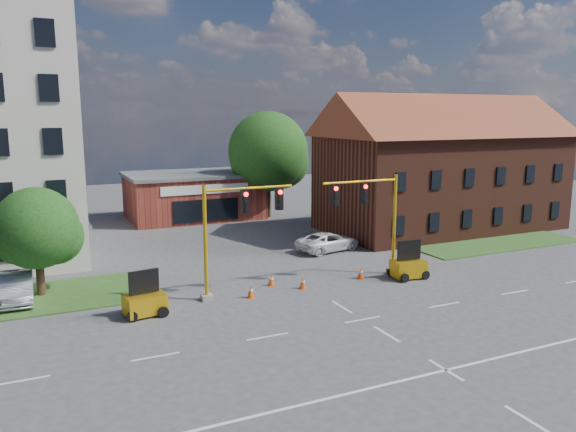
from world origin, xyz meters
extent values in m
plane|color=#444446|center=(0.00, 0.00, 0.00)|extent=(120.00, 120.00, 0.00)
cube|color=#244F1D|center=(18.00, 9.00, 0.04)|extent=(14.00, 4.00, 0.08)
cube|color=maroon|center=(0.00, 30.00, 2.00)|extent=(12.00, 8.00, 4.00)
cube|color=#575759|center=(0.00, 30.00, 4.15)|extent=(12.40, 8.40, 0.30)
cube|color=silver|center=(0.00, 25.95, 3.20)|extent=(8.00, 0.10, 0.80)
cube|color=black|center=(0.00, 25.95, 1.30)|extent=(6.00, 0.10, 2.00)
cube|color=#542619|center=(18.00, 16.00, 4.00)|extent=(20.00, 10.00, 8.00)
cylinder|color=#321D12|center=(6.50, 27.00, 2.24)|extent=(0.44, 0.44, 4.48)
sphere|color=#183D12|center=(6.50, 27.00, 6.32)|extent=(7.54, 7.54, 7.54)
sphere|color=#183D12|center=(8.01, 27.30, 5.30)|extent=(5.27, 5.27, 5.27)
cylinder|color=#321D12|center=(-14.00, 10.50, 1.34)|extent=(0.44, 0.44, 2.69)
sphere|color=#183D12|center=(-14.00, 10.50, 3.79)|extent=(4.42, 4.42, 4.42)
sphere|color=#183D12|center=(-13.12, 10.80, 3.17)|extent=(3.09, 3.09, 3.09)
cube|color=gray|center=(-6.00, 6.00, 0.15)|extent=(0.60, 0.60, 0.30)
cylinder|color=gold|center=(-6.00, 6.00, 3.10)|extent=(0.20, 0.20, 6.20)
cylinder|color=gold|center=(-3.50, 6.00, 5.90)|extent=(5.00, 0.14, 0.14)
cube|color=black|center=(-3.75, 6.00, 5.20)|extent=(0.40, 0.32, 1.20)
cube|color=black|center=(-1.75, 6.00, 5.20)|extent=(0.40, 0.32, 1.20)
sphere|color=#FF0C07|center=(-3.75, 5.82, 5.60)|extent=(0.24, 0.24, 0.24)
cube|color=gray|center=(6.00, 6.00, 0.15)|extent=(0.60, 0.60, 0.30)
cylinder|color=gold|center=(6.00, 6.00, 3.10)|extent=(0.20, 0.20, 6.20)
cylinder|color=gold|center=(3.50, 6.00, 5.90)|extent=(5.00, 0.14, 0.14)
cube|color=black|center=(3.75, 6.00, 5.20)|extent=(0.40, 0.32, 1.20)
cube|color=black|center=(1.75, 6.00, 5.20)|extent=(0.40, 0.32, 1.20)
sphere|color=#FF0C07|center=(3.75, 5.82, 5.60)|extent=(0.24, 0.24, 0.24)
cube|color=gold|center=(-9.44, 5.06, 0.59)|extent=(2.12, 1.58, 0.97)
cube|color=black|center=(-9.44, 5.06, 1.72)|extent=(1.51, 0.37, 1.18)
cube|color=gold|center=(6.28, 4.80, 0.60)|extent=(2.09, 1.52, 0.98)
cube|color=black|center=(6.28, 4.80, 1.74)|extent=(1.52, 0.31, 1.19)
cube|color=#E84D0C|center=(-3.74, 5.33, 0.02)|extent=(0.38, 0.38, 0.04)
cone|color=#E84D0C|center=(-3.74, 5.33, 0.35)|extent=(0.40, 0.40, 0.70)
cylinder|color=silver|center=(-3.74, 5.33, 0.42)|extent=(0.27, 0.27, 0.09)
cube|color=#E84D0C|center=(-1.87, 6.87, 0.02)|extent=(0.38, 0.38, 0.04)
cone|color=#E84D0C|center=(-1.87, 6.87, 0.35)|extent=(0.40, 0.40, 0.70)
cylinder|color=silver|center=(-1.87, 6.87, 0.42)|extent=(0.27, 0.27, 0.09)
cube|color=#E84D0C|center=(-0.47, 5.60, 0.02)|extent=(0.38, 0.38, 0.04)
cone|color=#E84D0C|center=(-0.47, 5.60, 0.35)|extent=(0.40, 0.40, 0.70)
cylinder|color=silver|center=(-0.47, 5.60, 0.42)|extent=(0.27, 0.27, 0.09)
cube|color=#E84D0C|center=(3.57, 5.88, 0.02)|extent=(0.38, 0.38, 0.04)
cone|color=#E84D0C|center=(3.57, 5.88, 0.35)|extent=(0.40, 0.40, 0.70)
cylinder|color=silver|center=(3.57, 5.88, 0.42)|extent=(0.27, 0.27, 0.09)
imported|color=white|center=(5.21, 12.87, 0.68)|extent=(5.23, 3.19, 1.36)
imported|color=#ADAEB5|center=(-15.18, 10.12, 0.76)|extent=(1.68, 4.65, 1.52)
camera|label=1|loc=(-14.18, -21.88, 9.84)|focal=35.00mm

